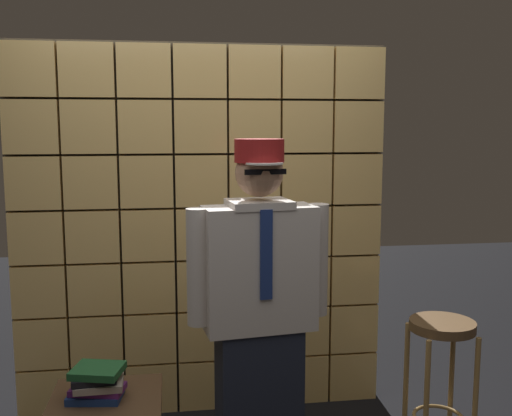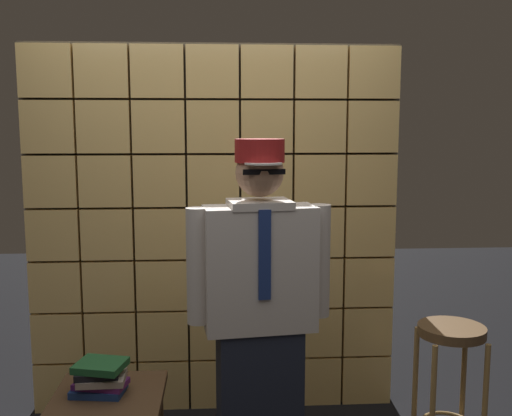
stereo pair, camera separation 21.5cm
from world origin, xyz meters
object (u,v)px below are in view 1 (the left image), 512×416
(standing_person, at_px, (259,314))
(book_stack, at_px, (97,383))
(side_table, at_px, (106,412))
(bar_stool, at_px, (441,356))

(standing_person, height_order, book_stack, standing_person)
(side_table, height_order, book_stack, book_stack)
(standing_person, relative_size, book_stack, 6.20)
(bar_stool, xyz_separation_m, book_stack, (-1.75, -0.12, 0.01))
(standing_person, bearing_deg, book_stack, 169.92)
(standing_person, relative_size, side_table, 3.29)
(side_table, distance_m, book_stack, 0.15)
(bar_stool, bearing_deg, standing_person, -171.14)
(book_stack, bearing_deg, bar_stool, 3.81)
(standing_person, height_order, side_table, standing_person)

